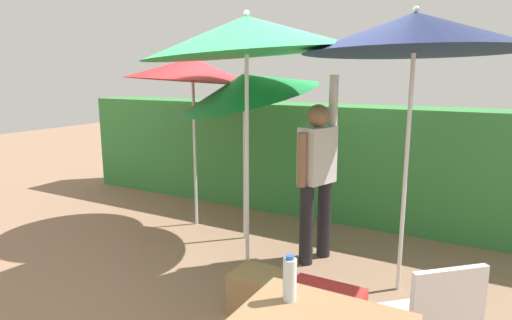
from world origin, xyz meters
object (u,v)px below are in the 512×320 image
umbrella_rainbow (247,35)px  umbrella_navy (192,70)px  crate_cardboard (262,293)px  umbrella_orange (415,33)px  umbrella_yellow (245,87)px  bottle_water (290,279)px  cooler_box (323,316)px  person_vendor (317,171)px

umbrella_rainbow → umbrella_navy: bearing=145.1°
crate_cardboard → umbrella_navy: bearing=140.1°
umbrella_orange → umbrella_yellow: size_ratio=1.12×
umbrella_rainbow → bottle_water: umbrella_rainbow is taller
umbrella_navy → cooler_box: (2.31, -1.57, -1.74)m
umbrella_orange → bottle_water: bearing=-96.0°
cooler_box → bottle_water: (0.11, -0.84, 0.68)m
person_vendor → cooler_box: 1.59m
umbrella_rainbow → umbrella_orange: bearing=15.9°
umbrella_orange → umbrella_yellow: umbrella_orange is taller
person_vendor → crate_cardboard: 1.40m
umbrella_navy → person_vendor: (1.74, -0.29, -1.00)m
umbrella_rainbow → crate_cardboard: umbrella_rainbow is taller
umbrella_yellow → cooler_box: (1.48, -1.42, -1.56)m
person_vendor → cooler_box: (0.57, -1.28, -0.74)m
umbrella_orange → person_vendor: 1.57m
umbrella_rainbow → person_vendor: 1.49m
cooler_box → bottle_water: size_ratio=2.21×
person_vendor → bottle_water: 2.23m
umbrella_rainbow → bottle_water: size_ratio=10.29×
umbrella_rainbow → cooler_box: bearing=-33.2°
umbrella_rainbow → umbrella_yellow: 1.00m
crate_cardboard → umbrella_rainbow: bearing=129.4°
umbrella_yellow → umbrella_rainbow: bearing=-58.5°
umbrella_orange → crate_cardboard: 2.40m
umbrella_rainbow → umbrella_orange: 1.38m
umbrella_yellow → cooler_box: size_ratio=4.07×
umbrella_navy → bottle_water: size_ratio=8.99×
crate_cardboard → bottle_water: size_ratio=1.94×
cooler_box → umbrella_rainbow: bearing=146.8°
person_vendor → bottle_water: (0.69, -2.12, -0.07)m
umbrella_yellow → person_vendor: (0.91, -0.14, -0.82)m
umbrella_rainbow → umbrella_yellow: umbrella_rainbow is taller
umbrella_orange → person_vendor: bearing=165.2°
umbrella_navy → umbrella_yellow: bearing=-9.8°
person_vendor → bottle_water: size_ratio=7.83×
umbrella_yellow → umbrella_navy: (-0.82, 0.14, 0.18)m
person_vendor → cooler_box: bearing=-65.9°
person_vendor → bottle_water: bearing=-72.0°
umbrella_navy → crate_cardboard: 2.88m
umbrella_yellow → cooler_box: umbrella_yellow is taller
umbrella_orange → crate_cardboard: size_ratio=5.19×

